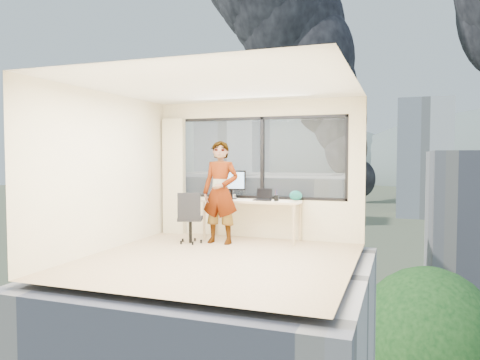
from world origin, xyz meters
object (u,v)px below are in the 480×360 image
at_px(chair, 190,217).
at_px(game_console, 226,196).
at_px(person, 220,192).
at_px(handbag, 296,195).
at_px(desk, 252,220).
at_px(laptop, 262,195).
at_px(monitor, 231,184).

relative_size(chair, game_console, 3.09).
distance_m(person, handbag, 1.38).
distance_m(desk, laptop, 0.52).
bearing_deg(monitor, person, -101.32).
bearing_deg(laptop, desk, 179.11).
distance_m(game_console, laptop, 0.82).
bearing_deg(monitor, chair, -136.97).
xyz_separation_m(person, game_console, (-0.15, 0.65, -0.13)).
bearing_deg(handbag, laptop, -147.99).
bearing_deg(chair, laptop, 8.58).
relative_size(monitor, laptop, 1.70).
relative_size(game_console, handbag, 1.30).
distance_m(person, game_console, 0.68).
bearing_deg(laptop, game_console, 170.73).
bearing_deg(monitor, game_console, 138.08).
bearing_deg(game_console, laptop, 2.58).
xyz_separation_m(person, handbag, (1.22, 0.64, -0.07)).
bearing_deg(handbag, person, -139.21).
bearing_deg(chair, monitor, 35.30).
height_order(person, game_console, person).
bearing_deg(person, chair, -161.33).
bearing_deg(person, game_console, 104.31).
xyz_separation_m(chair, laptop, (1.16, 0.60, 0.38)).
height_order(person, laptop, person).
bearing_deg(desk, chair, -146.82).
bearing_deg(chair, game_console, 46.78).
bearing_deg(chair, handbag, 5.79).
distance_m(chair, laptop, 1.36).
relative_size(chair, person, 0.51).
distance_m(monitor, game_console, 0.29).
height_order(monitor, laptop, monitor).
bearing_deg(desk, game_console, 162.73).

